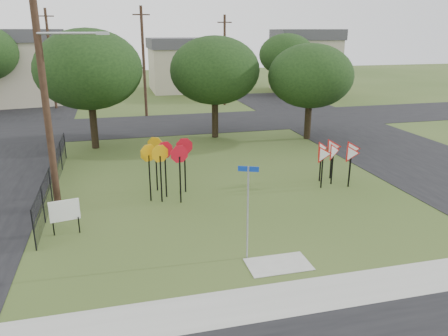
# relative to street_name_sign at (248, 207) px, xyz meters

# --- Properties ---
(ground) EXTENTS (140.00, 140.00, 0.00)m
(ground) POSITION_rel_street_name_sign_xyz_m (0.84, 1.72, -1.79)
(ground) COLOR #344B1C
(sidewalk) EXTENTS (30.00, 1.60, 0.02)m
(sidewalk) POSITION_rel_street_name_sign_xyz_m (0.84, -2.48, -1.78)
(sidewalk) COLOR #9D9F96
(sidewalk) RESTS_ON ground
(planting_strip) EXTENTS (30.00, 0.80, 0.02)m
(planting_strip) POSITION_rel_street_name_sign_xyz_m (0.84, -3.68, -1.78)
(planting_strip) COLOR #344B1C
(planting_strip) RESTS_ON ground
(street_right) EXTENTS (8.00, 50.00, 0.02)m
(street_right) POSITION_rel_street_name_sign_xyz_m (12.84, 11.72, -1.78)
(street_right) COLOR black
(street_right) RESTS_ON ground
(street_far) EXTENTS (60.00, 8.00, 0.02)m
(street_far) POSITION_rel_street_name_sign_xyz_m (0.84, 21.72, -1.78)
(street_far) COLOR black
(street_far) RESTS_ON ground
(curb_pad) EXTENTS (2.00, 1.20, 0.02)m
(curb_pad) POSITION_rel_street_name_sign_xyz_m (0.84, -0.68, -1.78)
(curb_pad) COLOR #9D9F96
(curb_pad) RESTS_ON ground
(street_name_sign) EXTENTS (0.60, 0.27, 3.14)m
(street_name_sign) POSITION_rel_street_name_sign_xyz_m (0.00, 0.00, 0.00)
(street_name_sign) COLOR #A0A3A9
(street_name_sign) RESTS_ON ground
(stop_sign_cluster) EXTENTS (2.41, 2.04, 2.56)m
(stop_sign_cluster) POSITION_rel_street_name_sign_xyz_m (-1.84, 6.08, 0.10)
(stop_sign_cluster) COLOR black
(stop_sign_cluster) RESTS_ON ground
(yield_sign_cluster) EXTENTS (2.69, 1.47, 2.10)m
(yield_sign_cluster) POSITION_rel_street_name_sign_xyz_m (6.22, 5.95, -0.24)
(yield_sign_cluster) COLOR black
(yield_sign_cluster) RESTS_ON ground
(info_board) EXTENTS (1.04, 0.25, 1.32)m
(info_board) POSITION_rel_street_name_sign_xyz_m (-5.86, 3.29, -0.91)
(info_board) COLOR black
(info_board) RESTS_ON ground
(utility_pole_main) EXTENTS (3.55, 0.33, 10.00)m
(utility_pole_main) POSITION_rel_street_name_sign_xyz_m (-6.39, 6.22, 3.42)
(utility_pole_main) COLOR #3D291C
(utility_pole_main) RESTS_ON ground
(far_pole_a) EXTENTS (1.40, 0.24, 9.00)m
(far_pole_a) POSITION_rel_street_name_sign_xyz_m (-1.16, 25.72, 2.81)
(far_pole_a) COLOR #3D291C
(far_pole_a) RESTS_ON ground
(far_pole_b) EXTENTS (1.40, 0.24, 8.50)m
(far_pole_b) POSITION_rel_street_name_sign_xyz_m (6.84, 29.72, 2.56)
(far_pole_b) COLOR #3D291C
(far_pole_b) RESTS_ON ground
(far_pole_c) EXTENTS (1.40, 0.24, 9.00)m
(far_pole_c) POSITION_rel_street_name_sign_xyz_m (-9.16, 31.72, 2.81)
(far_pole_c) COLOR #3D291C
(far_pole_c) RESTS_ON ground
(fence_run) EXTENTS (0.05, 11.55, 1.50)m
(fence_run) POSITION_rel_street_name_sign_xyz_m (-6.76, 7.97, -1.01)
(fence_run) COLOR black
(fence_run) RESTS_ON ground
(house_left) EXTENTS (10.58, 8.88, 7.20)m
(house_left) POSITION_rel_street_name_sign_xyz_m (-13.16, 35.72, 1.86)
(house_left) COLOR #C2B89C
(house_left) RESTS_ON ground
(house_mid) EXTENTS (8.40, 8.40, 6.20)m
(house_mid) POSITION_rel_street_name_sign_xyz_m (4.84, 41.72, 1.36)
(house_mid) COLOR #C2B89C
(house_mid) RESTS_ON ground
(house_right) EXTENTS (8.30, 8.30, 7.20)m
(house_right) POSITION_rel_street_name_sign_xyz_m (18.84, 37.72, 1.86)
(house_right) COLOR #C2B89C
(house_right) RESTS_ON ground
(tree_near_left) EXTENTS (6.40, 6.40, 7.27)m
(tree_near_left) POSITION_rel_street_name_sign_xyz_m (-5.16, 15.72, 3.06)
(tree_near_left) COLOR black
(tree_near_left) RESTS_ON ground
(tree_near_mid) EXTENTS (6.00, 6.00, 6.80)m
(tree_near_mid) POSITION_rel_street_name_sign_xyz_m (2.84, 16.72, 2.75)
(tree_near_mid) COLOR black
(tree_near_mid) RESTS_ON ground
(tree_near_right) EXTENTS (5.60, 5.60, 6.33)m
(tree_near_right) POSITION_rel_street_name_sign_xyz_m (8.84, 14.72, 2.43)
(tree_near_right) COLOR black
(tree_near_right) RESTS_ON ground
(tree_far_right) EXTENTS (6.00, 6.00, 6.80)m
(tree_far_right) POSITION_rel_street_name_sign_xyz_m (14.84, 33.72, 2.75)
(tree_far_right) COLOR black
(tree_far_right) RESTS_ON ground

